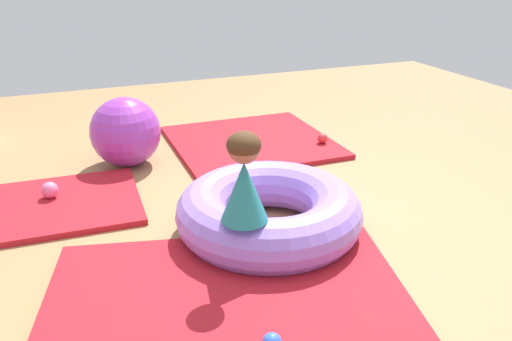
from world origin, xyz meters
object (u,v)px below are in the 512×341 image
Objects in this scene: exercise_ball_large at (125,132)px; inflatable_cushion at (269,212)px; child_in_teal at (244,178)px; play_ball_red at (322,138)px; play_ball_pink at (50,190)px.

inflatable_cushion is at bearing -67.22° from exercise_ball_large.
exercise_ball_large is (-0.33, 1.70, -0.26)m from child_in_teal.
child_in_teal reaches higher than play_ball_red.
child_in_teal is 5.42× the size of play_ball_red.
child_in_teal is (-0.26, -0.30, 0.37)m from inflatable_cushion.
play_ball_pink is 0.20× the size of exercise_ball_large.
play_ball_pink reaches higher than play_ball_red.
play_ball_pink is (-2.17, -0.27, 0.01)m from play_ball_red.
exercise_ball_large is at bearing 40.23° from play_ball_pink.
exercise_ball_large reaches higher than inflatable_cushion.
play_ball_pink is 0.78m from exercise_ball_large.
exercise_ball_large is (-0.59, 1.40, 0.12)m from inflatable_cushion.
exercise_ball_large reaches higher than play_ball_red.
play_ball_pink is at bearing -139.77° from exercise_ball_large.
play_ball_pink is at bearing -172.91° from play_ball_red.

